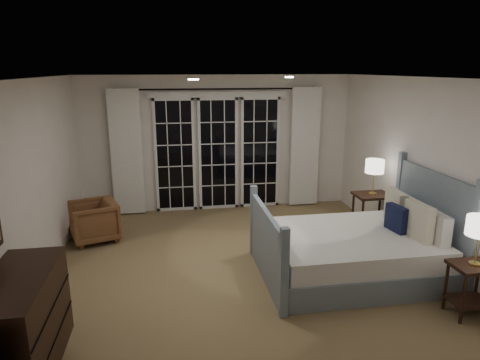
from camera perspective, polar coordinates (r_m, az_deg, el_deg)
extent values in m
plane|color=brown|center=(6.02, 0.01, -11.05)|extent=(5.00, 5.00, 0.00)
plane|color=white|center=(5.42, 0.01, 13.50)|extent=(5.00, 5.00, 0.00)
cube|color=white|center=(5.74, -25.42, -0.50)|extent=(0.02, 5.00, 2.50)
cube|color=white|center=(6.48, 22.38, 1.43)|extent=(0.02, 5.00, 2.50)
cube|color=white|center=(8.01, -2.98, 4.89)|extent=(5.00, 0.02, 2.50)
cube|color=white|center=(3.28, 7.42, -10.03)|extent=(5.00, 0.02, 2.50)
cube|color=black|center=(7.97, -8.67, 3.23)|extent=(0.66, 0.02, 2.02)
cube|color=black|center=(8.02, -2.94, 3.45)|extent=(0.66, 0.02, 2.02)
cube|color=black|center=(8.15, 2.67, 3.63)|extent=(0.66, 0.02, 2.02)
cube|color=white|center=(7.86, -3.03, 11.31)|extent=(2.50, 0.04, 0.10)
cylinder|color=black|center=(7.80, -2.99, 12.02)|extent=(3.50, 0.03, 0.03)
cube|color=white|center=(7.89, -14.87, 3.53)|extent=(0.55, 0.10, 2.25)
cube|color=white|center=(8.26, 8.60, 4.35)|extent=(0.55, 0.10, 2.25)
cylinder|color=white|center=(6.18, 6.59, 13.47)|extent=(0.12, 0.12, 0.01)
cylinder|color=white|center=(4.95, -6.24, 13.19)|extent=(0.12, 0.12, 0.01)
cube|color=gray|center=(5.85, 14.31, -10.65)|extent=(2.09, 1.63, 0.31)
cube|color=white|center=(5.74, 14.48, -8.11)|extent=(2.03, 1.57, 0.26)
cube|color=gray|center=(6.18, 24.09, -5.02)|extent=(0.06, 1.63, 1.33)
cube|color=gray|center=(5.39, 3.54, -8.88)|extent=(0.06, 1.63, 0.92)
cube|color=white|center=(5.80, 24.23, -5.48)|extent=(0.14, 0.60, 0.36)
cube|color=white|center=(6.31, 21.07, -3.58)|extent=(0.14, 0.60, 0.36)
cube|color=beige|center=(5.73, 22.72, -5.08)|extent=(0.16, 0.46, 0.45)
cube|color=beige|center=(6.18, 20.01, -3.40)|extent=(0.16, 0.46, 0.45)
cube|color=#131736|center=(5.90, 20.09, -4.82)|extent=(0.15, 0.35, 0.34)
cube|color=black|center=(5.26, 28.75, -10.04)|extent=(0.46, 0.37, 0.04)
cube|color=black|center=(5.43, 28.20, -14.00)|extent=(0.42, 0.33, 0.03)
cylinder|color=black|center=(5.17, 27.62, -13.93)|extent=(0.04, 0.04, 0.57)
cylinder|color=black|center=(5.37, 25.74, -12.58)|extent=(0.04, 0.04, 0.57)
cylinder|color=black|center=(5.59, 29.03, -11.91)|extent=(0.04, 0.04, 0.57)
cube|color=black|center=(7.01, 17.24, -1.95)|extent=(0.54, 0.43, 0.04)
cube|color=black|center=(7.16, 16.94, -5.70)|extent=(0.50, 0.39, 0.03)
cylinder|color=black|center=(6.87, 15.96, -5.25)|extent=(0.04, 0.04, 0.67)
cylinder|color=black|center=(7.07, 19.31, -4.94)|extent=(0.04, 0.04, 0.67)
cylinder|color=black|center=(7.16, 14.78, -4.33)|extent=(0.04, 0.04, 0.67)
cylinder|color=black|center=(7.36, 18.03, -4.06)|extent=(0.04, 0.04, 0.67)
cylinder|color=#D0B553|center=(5.25, 28.79, -9.74)|extent=(0.12, 0.12, 0.02)
cylinder|color=#D0B553|center=(5.19, 29.02, -8.06)|extent=(0.02, 0.02, 0.31)
cylinder|color=white|center=(5.10, 29.37, -5.38)|extent=(0.28, 0.28, 0.20)
cylinder|color=#D0B553|center=(7.00, 17.26, -1.72)|extent=(0.12, 0.12, 0.02)
cylinder|color=#D0B553|center=(6.96, 17.37, -0.37)|extent=(0.02, 0.02, 0.32)
cylinder|color=white|center=(6.89, 17.53, 1.76)|extent=(0.28, 0.28, 0.21)
imported|color=brown|center=(7.02, -18.91, -5.22)|extent=(0.87, 0.86, 0.63)
cube|color=black|center=(4.36, -27.07, -16.85)|extent=(0.53, 1.27, 0.90)
cube|color=black|center=(4.36, -23.26, -18.72)|extent=(0.01, 1.25, 0.01)
cube|color=black|center=(4.21, -23.68, -15.32)|extent=(0.01, 1.25, 0.01)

